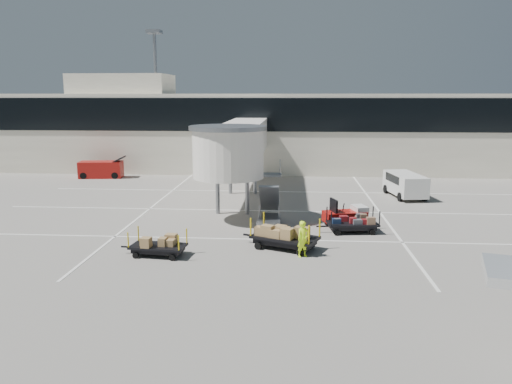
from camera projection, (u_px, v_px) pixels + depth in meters
The scene contains 11 objects.
ground at pixel (292, 251), 25.55m from camera, with size 140.00×140.00×0.00m, color gray.
lane_markings at pixel (282, 210), 34.73m from camera, with size 40.00×30.00×0.02m.
terminal at pixel (289, 130), 54.10m from camera, with size 64.00×12.11×15.20m.
jet_bridge at pixel (239, 144), 37.02m from camera, with size 5.70×20.40×6.03m.
baggage_tug at pixel (346, 216), 30.49m from camera, with size 2.84×2.27×1.70m.
suitcase_cart at pixel (353, 224), 29.05m from camera, with size 3.63×1.80×1.40m.
box_cart_near at pixel (288, 237), 25.81m from camera, with size 4.16×2.88×1.63m.
box_cart_far at pixel (158, 246), 24.80m from camera, with size 3.38×1.64×1.30m.
ground_worker at pixel (303, 239), 24.53m from camera, with size 0.66×0.43×1.82m, color #C7FB1A.
minivan at pixel (404, 183), 39.14m from camera, with size 2.71×5.07×1.83m.
belt_loader at pixel (101, 170), 48.19m from camera, with size 4.47×2.14×2.08m.
Camera 1 is at (-0.07, -24.56, 7.88)m, focal length 35.00 mm.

